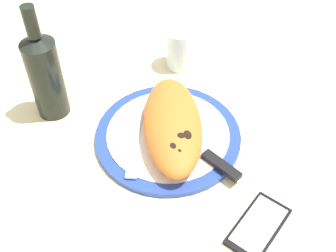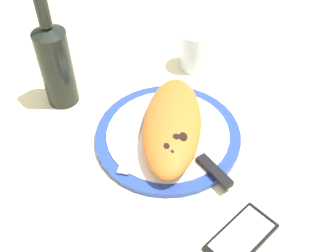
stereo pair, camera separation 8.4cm
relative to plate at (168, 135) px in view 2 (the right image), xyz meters
The scene contains 8 objects.
ground_plane 2.26cm from the plate, ahead, with size 150.00×150.00×3.00cm, color beige.
plate is the anchor object (origin of this frame).
calzone 3.96cm from the plate, 55.93° to the left, with size 27.44×12.97×5.94cm.
fork 7.93cm from the plate, 61.21° to the right, with size 17.49×4.88×0.40cm.
knife 9.97cm from the plate, 42.96° to the left, with size 19.26×15.38×1.20cm.
smartphone 26.01cm from the plate, 29.77° to the left, with size 13.48×13.40×1.16cm.
water_glass 24.67cm from the plate, 166.10° to the left, with size 7.14×7.14×9.87cm.
wine_bottle 27.91cm from the plate, 115.24° to the right, with size 6.94×6.94×25.60cm.
Camera 2 is at (57.91, 1.41, 64.90)cm, focal length 45.02 mm.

